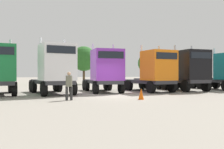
# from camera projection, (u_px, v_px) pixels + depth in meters

# --- Properties ---
(ground) EXTENTS (200.00, 200.00, 0.00)m
(ground) POSITION_uv_depth(u_px,v_px,m) (114.00, 96.00, 17.63)
(ground) COLOR gray
(semi_truck_white) EXTENTS (3.71, 6.68, 4.48)m
(semi_truck_white) POSITION_uv_depth(u_px,v_px,m) (55.00, 69.00, 19.17)
(semi_truck_white) COLOR #333338
(semi_truck_white) RESTS_ON ground
(semi_truck_purple) EXTENTS (2.61, 6.10, 4.26)m
(semi_truck_purple) POSITION_uv_depth(u_px,v_px,m) (105.00, 71.00, 21.20)
(semi_truck_purple) COLOR #333338
(semi_truck_purple) RESTS_ON ground
(semi_truck_orange) EXTENTS (3.38, 6.45, 4.24)m
(semi_truck_orange) POSITION_uv_depth(u_px,v_px,m) (154.00, 71.00, 21.95)
(semi_truck_orange) COLOR #333338
(semi_truck_orange) RESTS_ON ground
(semi_truck_black) EXTENTS (2.81, 6.00, 4.37)m
(semi_truck_black) POSITION_uv_depth(u_px,v_px,m) (189.00, 70.00, 23.02)
(semi_truck_black) COLOR #333338
(semi_truck_black) RESTS_ON ground
(visitor_with_camera) EXTENTS (0.46, 0.45, 1.75)m
(visitor_with_camera) POSITION_uv_depth(u_px,v_px,m) (69.00, 84.00, 15.11)
(visitor_with_camera) COLOR #2D2D2D
(visitor_with_camera) RESTS_ON ground
(traffic_cone_near) EXTENTS (0.36, 0.36, 0.72)m
(traffic_cone_near) POSITION_uv_depth(u_px,v_px,m) (141.00, 94.00, 15.53)
(traffic_cone_near) COLOR #F2590C
(traffic_cone_near) RESTS_ON ground
(oak_far_centre) EXTENTS (3.84, 3.84, 5.89)m
(oak_far_centre) POSITION_uv_depth(u_px,v_px,m) (84.00, 59.00, 38.10)
(oak_far_centre) COLOR #4C3823
(oak_far_centre) RESTS_ON ground
(oak_far_right) EXTENTS (3.34, 3.34, 5.12)m
(oak_far_right) POSITION_uv_depth(u_px,v_px,m) (147.00, 63.00, 43.10)
(oak_far_right) COLOR #4C3823
(oak_far_right) RESTS_ON ground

